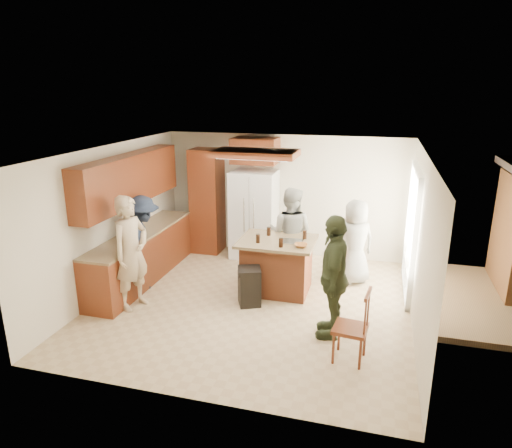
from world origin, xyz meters
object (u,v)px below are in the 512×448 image
(person_behind_right, at_px, (355,242))
(refrigerator, at_px, (254,215))
(spindle_chair, at_px, (352,329))
(person_side_right, at_px, (334,277))
(person_front_left, at_px, (131,253))
(trash_bin, at_px, (249,286))
(person_behind_left, at_px, (290,233))
(kitchen_island, at_px, (277,265))
(person_counter, at_px, (143,242))

(person_behind_right, bearing_deg, refrigerator, -54.68)
(spindle_chair, bearing_deg, person_side_right, 118.34)
(person_front_left, relative_size, trash_bin, 2.92)
(person_behind_left, height_order, kitchen_island, person_behind_left)
(person_front_left, distance_m, kitchen_island, 2.44)
(person_front_left, distance_m, person_counter, 0.80)
(spindle_chair, bearing_deg, person_behind_left, 117.88)
(person_front_left, bearing_deg, person_behind_left, -34.48)
(kitchen_island, bearing_deg, spindle_chair, -52.45)
(kitchen_island, bearing_deg, person_front_left, -150.16)
(person_side_right, distance_m, spindle_chair, 0.80)
(kitchen_island, xyz_separation_m, spindle_chair, (1.40, -1.82, -0.02))
(kitchen_island, xyz_separation_m, trash_bin, (-0.31, -0.64, -0.16))
(person_behind_right, height_order, kitchen_island, person_behind_right)
(person_behind_right, height_order, trash_bin, person_behind_right)
(person_behind_right, relative_size, kitchen_island, 1.20)
(person_behind_left, xyz_separation_m, person_side_right, (0.98, -1.86, 0.04))
(person_behind_left, relative_size, refrigerator, 0.95)
(refrigerator, bearing_deg, kitchen_island, -61.46)
(person_behind_left, bearing_deg, person_front_left, 46.58)
(person_behind_right, bearing_deg, person_side_right, 51.38)
(person_behind_right, distance_m, refrigerator, 2.25)
(refrigerator, height_order, kitchen_island, refrigerator)
(person_side_right, xyz_separation_m, person_counter, (-3.38, 0.81, -0.07))
(person_counter, distance_m, spindle_chair, 3.96)
(person_behind_left, xyz_separation_m, spindle_chair, (1.30, -2.45, -0.40))
(person_side_right, bearing_deg, person_counter, -106.31)
(person_front_left, height_order, trash_bin, person_front_left)
(person_counter, relative_size, trash_bin, 2.61)
(person_side_right, distance_m, person_counter, 3.47)
(person_behind_left, height_order, spindle_chair, person_behind_left)
(person_side_right, relative_size, trash_bin, 2.84)
(refrigerator, bearing_deg, person_front_left, -114.76)
(person_front_left, bearing_deg, spindle_chair, -84.55)
(person_behind_left, bearing_deg, refrigerator, -37.07)
(person_behind_left, relative_size, person_behind_right, 1.11)
(spindle_chair, bearing_deg, kitchen_island, 127.55)
(person_front_left, distance_m, person_side_right, 3.16)
(refrigerator, bearing_deg, person_side_right, -55.27)
(person_behind_left, height_order, person_counter, person_behind_left)
(kitchen_island, height_order, spindle_chair, spindle_chair)
(person_side_right, bearing_deg, spindle_chair, 25.47)
(person_counter, bearing_deg, spindle_chair, -132.32)
(person_front_left, relative_size, spindle_chair, 1.85)
(person_behind_left, xyz_separation_m, refrigerator, (-0.93, 0.89, 0.04))
(person_front_left, bearing_deg, trash_bin, -57.10)
(person_front_left, bearing_deg, person_side_right, -75.09)
(person_behind_left, bearing_deg, trash_bin, 78.81)
(kitchen_island, distance_m, spindle_chair, 2.29)
(kitchen_island, bearing_deg, person_counter, -169.47)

